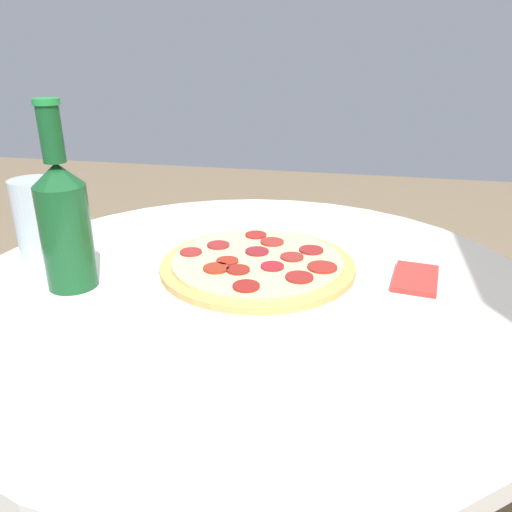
{
  "coord_description": "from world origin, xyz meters",
  "views": [
    {
      "loc": [
        0.64,
        0.15,
        1.08
      ],
      "look_at": [
        -0.04,
        -0.0,
        0.78
      ],
      "focal_mm": 35.0,
      "sensor_mm": 36.0,
      "label": 1
    }
  ],
  "objects": [
    {
      "name": "napkin",
      "position": [
        -0.05,
        0.23,
        0.77
      ],
      "size": [
        0.11,
        0.07,
        0.01
      ],
      "color": "red",
      "rests_on": "table"
    },
    {
      "name": "pizza",
      "position": [
        -0.04,
        -0.0,
        0.77
      ],
      "size": [
        0.3,
        0.3,
        0.02
      ],
      "color": "tan",
      "rests_on": "table"
    },
    {
      "name": "beer_bottle",
      "position": [
        0.07,
        -0.24,
        0.86
      ],
      "size": [
        0.07,
        0.07,
        0.26
      ],
      "color": "#144C23",
      "rests_on": "table"
    },
    {
      "name": "drinking_glass",
      "position": [
        -0.02,
        -0.35,
        0.83
      ],
      "size": [
        0.07,
        0.07,
        0.13
      ],
      "color": "#ADBCC6",
      "rests_on": "table"
    },
    {
      "name": "table",
      "position": [
        0.0,
        0.0,
        0.57
      ],
      "size": [
        0.85,
        0.85,
        0.76
      ],
      "color": "silver",
      "rests_on": "ground_plane"
    }
  ]
}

